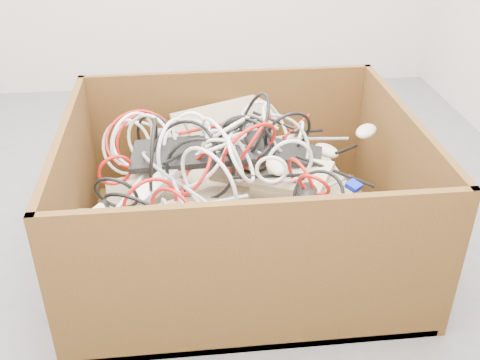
{
  "coord_description": "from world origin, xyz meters",
  "views": [
    {
      "loc": [
        -0.05,
        -1.86,
        1.33
      ],
      "look_at": [
        0.13,
        -0.17,
        0.3
      ],
      "focal_mm": 42.24,
      "sensor_mm": 36.0,
      "label": 1
    }
  ],
  "objects": [
    {
      "name": "ground",
      "position": [
        0.0,
        0.0,
        0.0
      ],
      "size": [
        3.0,
        3.0,
        0.0
      ],
      "primitive_type": "plane",
      "color": "#535456",
      "rests_on": "ground"
    },
    {
      "name": "cardboard_box",
      "position": [
        0.12,
        -0.19,
        0.14
      ],
      "size": [
        1.18,
        0.98,
        0.55
      ],
      "color": "#402410",
      "rests_on": "ground"
    },
    {
      "name": "keyboard_pile",
      "position": [
        0.11,
        -0.15,
        0.28
      ],
      "size": [
        1.06,
        0.92,
        0.38
      ],
      "color": "tan",
      "rests_on": "cardboard_box"
    },
    {
      "name": "mice_scatter",
      "position": [
        0.21,
        -0.23,
        0.36
      ],
      "size": [
        0.94,
        0.59,
        0.18
      ],
      "color": "#C0B29B",
      "rests_on": "keyboard_pile"
    },
    {
      "name": "power_strip_left",
      "position": [
        -0.13,
        -0.23,
        0.37
      ],
      "size": [
        0.23,
        0.23,
        0.11
      ],
      "primitive_type": "cube",
      "rotation": [
        0.14,
        -0.26,
        0.78
      ],
      "color": "silver",
      "rests_on": "keyboard_pile"
    },
    {
      "name": "power_strip_right",
      "position": [
        -0.22,
        -0.45,
        0.32
      ],
      "size": [
        0.28,
        0.19,
        0.1
      ],
      "primitive_type": "cube",
      "rotation": [
        -0.1,
        0.17,
        -0.51
      ],
      "color": "silver",
      "rests_on": "keyboard_pile"
    },
    {
      "name": "vga_plug",
      "position": [
        0.5,
        -0.31,
        0.34
      ],
      "size": [
        0.06,
        0.06,
        0.03
      ],
      "primitive_type": "cube",
      "rotation": [
        0.09,
        0.14,
        -0.93
      ],
      "color": "#0C18B5",
      "rests_on": "keyboard_pile"
    },
    {
      "name": "cable_tangle",
      "position": [
        0.01,
        -0.17,
        0.41
      ],
      "size": [
        1.02,
        0.85,
        0.43
      ],
      "color": "silver",
      "rests_on": "keyboard_pile"
    }
  ]
}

